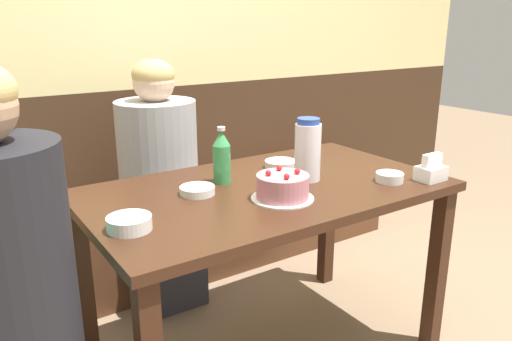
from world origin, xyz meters
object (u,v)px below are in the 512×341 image
at_px(bowl_sauce_shallow, 197,190).
at_px(person_grey_tee, 160,189).
at_px(glass_water_tall, 311,143).
at_px(bowl_soup_white, 129,223).
at_px(bowl_rice_small, 390,177).
at_px(birthday_cake, 283,187).
at_px(person_teal_shirt, 1,311).
at_px(bowl_side_dish, 281,164).
at_px(person_pale_blue_shirt, 10,331).
at_px(water_pitcher, 308,150).
at_px(soju_bottle, 222,157).
at_px(bench_seat, 177,237).
at_px(napkin_holder, 431,171).

relative_size(bowl_sauce_shallow, person_grey_tee, 0.11).
relative_size(bowl_sauce_shallow, glass_water_tall, 1.25).
bearing_deg(bowl_sauce_shallow, bowl_soup_white, -151.32).
height_order(bowl_rice_small, person_grey_tee, person_grey_tee).
distance_m(birthday_cake, person_teal_shirt, 0.92).
bearing_deg(bowl_side_dish, birthday_cake, -125.54).
bearing_deg(person_pale_blue_shirt, bowl_rice_small, 0.52).
bearing_deg(birthday_cake, bowl_rice_small, -9.09).
distance_m(water_pitcher, bowl_rice_small, 0.33).
xyz_separation_m(birthday_cake, person_grey_tee, (-0.12, 0.79, -0.21)).
bearing_deg(birthday_cake, person_grey_tee, 98.80).
distance_m(soju_bottle, person_pale_blue_shirt, 0.91).
bearing_deg(bowl_soup_white, birthday_cake, -4.09).
height_order(bowl_soup_white, bowl_rice_small, bowl_soup_white).
height_order(bowl_rice_small, person_teal_shirt, person_teal_shirt).
xyz_separation_m(birthday_cake, bowl_sauce_shallow, (-0.22, 0.21, -0.03)).
height_order(water_pitcher, bowl_sauce_shallow, water_pitcher).
relative_size(water_pitcher, person_pale_blue_shirt, 0.19).
height_order(bowl_soup_white, person_grey_tee, person_grey_tee).
height_order(water_pitcher, bowl_rice_small, water_pitcher).
xyz_separation_m(person_pale_blue_shirt, person_grey_tee, (0.77, 0.87, -0.03)).
xyz_separation_m(birthday_cake, bowl_soup_white, (-0.53, 0.04, -0.02)).
distance_m(bench_seat, soju_bottle, 0.95).
xyz_separation_m(soju_bottle, bowl_side_dish, (0.30, 0.04, -0.09)).
xyz_separation_m(bench_seat, soju_bottle, (-0.12, -0.70, 0.62)).
height_order(bowl_side_dish, person_pale_blue_shirt, person_pale_blue_shirt).
relative_size(napkin_holder, bowl_sauce_shallow, 0.88).
relative_size(glass_water_tall, person_grey_tee, 0.09).
xyz_separation_m(water_pitcher, person_teal_shirt, (-1.10, -0.04, -0.29)).
bearing_deg(bowl_side_dish, person_grey_tee, 125.94).
bearing_deg(bowl_soup_white, bowl_rice_small, -6.41).
relative_size(person_teal_shirt, person_grey_tee, 0.99).
bearing_deg(person_grey_tee, bowl_sauce_shallow, -9.59).
height_order(bench_seat, bowl_rice_small, bowl_rice_small).
bearing_deg(birthday_cake, bowl_sauce_shallow, 136.62).
distance_m(soju_bottle, bowl_side_dish, 0.32).
relative_size(water_pitcher, napkin_holder, 2.19).
relative_size(water_pitcher, bowl_side_dish, 1.82).
relative_size(bowl_side_dish, bowl_sauce_shallow, 1.06).
bearing_deg(person_grey_tee, person_pale_blue_shirt, -41.33).
relative_size(bench_seat, bowl_sauce_shallow, 21.67).
bearing_deg(soju_bottle, person_pale_blue_shirt, -156.24).
distance_m(birthday_cake, person_pale_blue_shirt, 0.91).
bearing_deg(birthday_cake, bowl_soup_white, 175.91).
distance_m(birthday_cake, water_pitcher, 0.25).
bearing_deg(soju_bottle, person_teal_shirt, -167.05).
xyz_separation_m(napkin_holder, bowl_side_dish, (-0.38, 0.46, -0.02)).
height_order(bowl_side_dish, bowl_sauce_shallow, bowl_side_dish).
bearing_deg(birthday_cake, person_teal_shirt, 174.53).
bearing_deg(glass_water_tall, bowl_sauce_shallow, -162.84).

